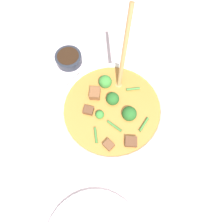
# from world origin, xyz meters

# --- Properties ---
(ground_plane) EXTENTS (4.00, 4.00, 0.00)m
(ground_plane) POSITION_xyz_m (0.00, 0.00, 0.00)
(ground_plane) COLOR silver
(stew_bowl) EXTENTS (0.30, 0.33, 0.30)m
(stew_bowl) POSITION_xyz_m (-0.00, -0.00, 0.05)
(stew_bowl) COLOR white
(stew_bowl) RESTS_ON ground_plane
(condiment_bowl) EXTENTS (0.09, 0.09, 0.03)m
(condiment_bowl) POSITION_xyz_m (0.17, -0.21, 0.02)
(condiment_bowl) COLOR #232833
(condiment_bowl) RESTS_ON ground_plane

